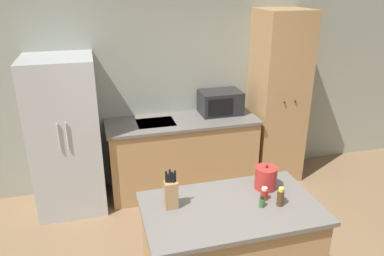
# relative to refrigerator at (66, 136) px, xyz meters

# --- Properties ---
(wall_back) EXTENTS (7.20, 0.06, 2.60)m
(wall_back) POSITION_rel_refrigerator_xyz_m (1.20, 0.38, 0.42)
(wall_back) COLOR #9EA393
(wall_back) RESTS_ON ground_plane
(refrigerator) EXTENTS (0.74, 0.73, 1.76)m
(refrigerator) POSITION_rel_refrigerator_xyz_m (0.00, 0.00, 0.00)
(refrigerator) COLOR #B7BABC
(refrigerator) RESTS_ON ground_plane
(back_counter) EXTENTS (1.83, 0.66, 0.92)m
(back_counter) POSITION_rel_refrigerator_xyz_m (1.34, 0.04, -0.42)
(back_counter) COLOR tan
(back_counter) RESTS_ON ground_plane
(pantry_cabinet) EXTENTS (0.60, 0.60, 2.18)m
(pantry_cabinet) POSITION_rel_refrigerator_xyz_m (2.60, 0.06, 0.21)
(pantry_cabinet) COLOR tan
(pantry_cabinet) RESTS_ON ground_plane
(kitchen_island) EXTENTS (1.33, 0.78, 0.92)m
(kitchen_island) POSITION_rel_refrigerator_xyz_m (1.26, -1.83, -0.42)
(kitchen_island) COLOR tan
(kitchen_island) RESTS_ON ground_plane
(microwave) EXTENTS (0.51, 0.36, 0.29)m
(microwave) POSITION_rel_refrigerator_xyz_m (1.86, 0.15, 0.19)
(microwave) COLOR #232326
(microwave) RESTS_ON back_counter
(knife_block) EXTENTS (0.10, 0.08, 0.32)m
(knife_block) POSITION_rel_refrigerator_xyz_m (0.82, -1.72, 0.16)
(knife_block) COLOR tan
(knife_block) RESTS_ON kitchen_island
(spice_bottle_tall_dark) EXTENTS (0.06, 0.06, 0.10)m
(spice_bottle_tall_dark) POSITION_rel_refrigerator_xyz_m (1.53, -1.81, 0.09)
(spice_bottle_tall_dark) COLOR #B2281E
(spice_bottle_tall_dark) RESTS_ON kitchen_island
(spice_bottle_short_red) EXTENTS (0.05, 0.05, 0.15)m
(spice_bottle_short_red) POSITION_rel_refrigerator_xyz_m (1.61, -1.91, 0.11)
(spice_bottle_short_red) COLOR #563319
(spice_bottle_short_red) RESTS_ON kitchen_island
(spice_bottle_amber_oil) EXTENTS (0.04, 0.04, 0.09)m
(spice_bottle_amber_oil) POSITION_rel_refrigerator_xyz_m (1.65, -1.86, 0.08)
(spice_bottle_amber_oil) COLOR beige
(spice_bottle_amber_oil) RESTS_ON kitchen_island
(spice_bottle_green_herb) EXTENTS (0.04, 0.04, 0.08)m
(spice_bottle_green_herb) POSITION_rel_refrigerator_xyz_m (1.47, -1.89, 0.08)
(spice_bottle_green_herb) COLOR #337033
(spice_bottle_green_herb) RESTS_ON kitchen_island
(kettle) EXTENTS (0.18, 0.18, 0.21)m
(kettle) POSITION_rel_refrigerator_xyz_m (1.62, -1.65, 0.13)
(kettle) COLOR #B72D28
(kettle) RESTS_ON kitchen_island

